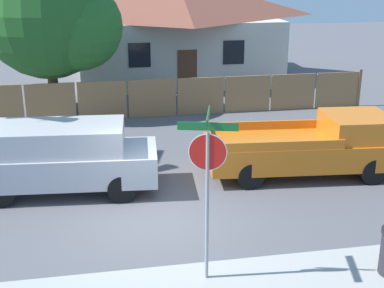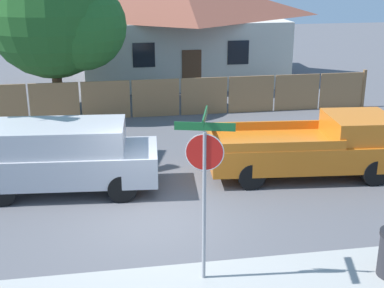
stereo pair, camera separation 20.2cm
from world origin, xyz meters
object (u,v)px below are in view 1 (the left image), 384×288
object	(u,v)px
orange_pickup	(313,146)
stop_sign	(207,168)
red_suv	(63,156)
oak_tree	(54,15)
house	(175,26)

from	to	relation	value
orange_pickup	stop_sign	xyz separation A→B (m)	(-4.10, -4.71, 1.44)
red_suv	stop_sign	world-z (taller)	stop_sign
red_suv	orange_pickup	distance (m)	6.95
oak_tree	red_suv	xyz separation A→B (m)	(0.46, -8.11, -2.89)
red_suv	stop_sign	size ratio (longest dim) A/B	1.50
stop_sign	red_suv	bearing A→B (deg)	136.18
oak_tree	house	bearing A→B (deg)	46.33
house	red_suv	world-z (taller)	house
oak_tree	orange_pickup	xyz separation A→B (m)	(7.41, -8.14, -3.04)
red_suv	orange_pickup	bearing A→B (deg)	4.80
oak_tree	red_suv	distance (m)	8.63
red_suv	orange_pickup	xyz separation A→B (m)	(6.95, -0.03, -0.15)
oak_tree	red_suv	world-z (taller)	oak_tree
oak_tree	orange_pickup	distance (m)	11.42
orange_pickup	stop_sign	world-z (taller)	stop_sign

